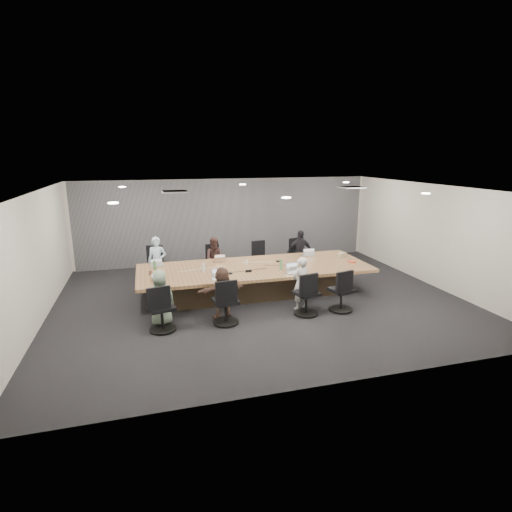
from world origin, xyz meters
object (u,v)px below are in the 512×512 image
object	(u,v)px
person_3	(300,252)
snack_packet	(352,262)
chair_1	(214,265)
chair_5	(226,305)
canvas_bag	(342,255)
person_4	(161,298)
stapler	(249,271)
chair_2	(259,261)
chair_3	(295,258)
laptop_3	(307,255)
chair_0	(157,267)
conference_table	(255,279)
mug_brown	(150,273)
bottle_green_left	(155,265)
chair_7	(341,293)
chair_6	(306,297)
person_5	(222,293)
person_1	(216,259)
bottle_green_right	(281,264)
chair_4	(162,311)
laptop_5	(218,279)
laptop_0	(158,265)
laptop_1	(219,261)
bottle_clear	(204,268)
laptop_4	(159,284)
person_6	(301,283)
person_0	(157,262)
laptop_6	(293,273)

from	to	relation	value
person_3	snack_packet	world-z (taller)	person_3
chair_1	chair_5	xyz separation A→B (m)	(-0.32, -3.40, 0.06)
chair_5	canvas_bag	bearing A→B (deg)	22.28
person_4	stapler	world-z (taller)	person_4
chair_2	chair_3	bearing A→B (deg)	171.84
laptop_3	stapler	bearing A→B (deg)	30.57
chair_0	person_3	size ratio (longest dim) A/B	0.64
conference_table	canvas_bag	bearing A→B (deg)	6.40
chair_3	mug_brown	bearing A→B (deg)	5.03
chair_0	bottle_green_left	distance (m)	1.35
conference_table	chair_7	size ratio (longest dim) A/B	6.99
chair_6	laptop_3	distance (m)	2.73
chair_7	person_5	size ratio (longest dim) A/B	0.73
person_1	bottle_green_right	bearing A→B (deg)	-41.38
person_1	stapler	world-z (taller)	person_1
chair_6	person_5	bearing A→B (deg)	157.61
chair_4	chair_6	size ratio (longest dim) A/B	1.00
chair_7	laptop_5	xyz separation A→B (m)	(-2.76, 0.90, 0.32)
chair_4	stapler	xyz separation A→B (m)	(2.19, 1.26, 0.34)
laptop_0	laptop_1	xyz separation A→B (m)	(1.64, 0.00, 0.00)
conference_table	bottle_green_left	bearing A→B (deg)	170.66
laptop_5	bottle_green_right	size ratio (longest dim) A/B	1.23
chair_2	person_3	distance (m)	1.27
chair_3	chair_6	bearing A→B (deg)	56.83
mug_brown	stapler	world-z (taller)	mug_brown
bottle_green_left	bottle_clear	world-z (taller)	bottle_green_left
bottle_green_left	chair_3	bearing A→B (deg)	16.56
chair_7	mug_brown	size ratio (longest dim) A/B	8.18
laptop_3	bottle_green_right	distance (m)	1.74
laptop_4	laptop_0	bearing A→B (deg)	96.99
bottle_green_right	person_6	bearing A→B (deg)	-78.64
person_5	stapler	world-z (taller)	person_5
laptop_4	mug_brown	bearing A→B (deg)	110.59
chair_4	laptop_1	bearing A→B (deg)	44.04
bottle_clear	mug_brown	world-z (taller)	bottle_clear
chair_2	laptop_3	distance (m)	1.53
bottle_green_right	person_5	bearing A→B (deg)	-151.68
laptop_3	person_0	bearing A→B (deg)	-7.72
chair_2	laptop_0	size ratio (longest dim) A/B	2.62
chair_4	chair_3	bearing A→B (deg)	26.36
chair_6	chair_1	bearing A→B (deg)	102.75
chair_5	bottle_green_left	xyz separation A→B (m)	(-1.40, 2.12, 0.42)
laptop_6	bottle_clear	distance (m)	2.22
bottle_green_left	person_6	bearing A→B (deg)	-28.31
person_6	chair_6	bearing A→B (deg)	76.97
person_1	person_5	world-z (taller)	person_1
person_4	person_0	bearing A→B (deg)	-98.89
bottle_green_left	chair_2	bearing A→B (deg)	22.28
person_4	person_5	size ratio (longest dim) A/B	1.02
laptop_4	person_5	bearing A→B (deg)	-14.06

